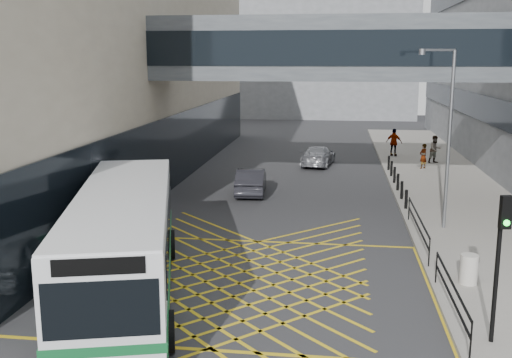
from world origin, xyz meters
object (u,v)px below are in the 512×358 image
at_px(car_silver, 318,155).
at_px(street_lamp, 446,128).
at_px(litter_bin, 469,269).
at_px(pedestrian_b, 435,149).
at_px(car_white, 98,259).
at_px(car_dark, 251,181).
at_px(pedestrian_a, 423,156).
at_px(bus, 125,240).
at_px(traffic_light, 501,248).
at_px(pedestrian_c, 394,143).

bearing_deg(car_silver, street_lamp, 118.29).
xyz_separation_m(litter_bin, pedestrian_b, (2.38, 22.47, 0.45)).
distance_m(street_lamp, litter_bin, 7.33).
bearing_deg(pedestrian_b, street_lamp, -125.87).
relative_size(car_white, car_silver, 1.05).
distance_m(car_silver, pedestrian_b, 7.84).
xyz_separation_m(car_dark, pedestrian_a, (9.91, 8.01, 0.26)).
relative_size(bus, litter_bin, 12.56).
xyz_separation_m(traffic_light, street_lamp, (0.40, 10.40, 1.69)).
relative_size(street_lamp, pedestrian_c, 3.69).
distance_m(bus, traffic_light, 10.42).
distance_m(street_lamp, pedestrian_b, 16.59).
relative_size(car_dark, street_lamp, 0.61).
relative_size(bus, car_white, 2.50).
xyz_separation_m(car_dark, street_lamp, (8.77, -5.91, 3.60)).
height_order(car_white, pedestrian_b, pedestrian_b).
distance_m(car_dark, litter_bin, 14.96).
bearing_deg(car_white, pedestrian_b, -112.29).
xyz_separation_m(litter_bin, pedestrian_a, (1.32, 20.26, 0.32)).
distance_m(traffic_light, pedestrian_b, 26.70).
bearing_deg(street_lamp, pedestrian_b, 58.55).
bearing_deg(pedestrian_c, car_silver, 59.01).
xyz_separation_m(pedestrian_b, pedestrian_c, (-2.47, 2.56, 0.06)).
height_order(car_dark, pedestrian_b, pedestrian_b).
bearing_deg(car_white, pedestrian_a, -112.81).
bearing_deg(traffic_light, pedestrian_a, 76.77).
bearing_deg(pedestrian_b, bus, -145.74).
bearing_deg(litter_bin, pedestrian_a, 86.28).
bearing_deg(traffic_light, car_silver, 91.85).
relative_size(car_dark, traffic_light, 1.17).
bearing_deg(bus, litter_bin, -5.08).
distance_m(car_silver, pedestrian_a, 6.79).
bearing_deg(bus, car_dark, 67.56).
relative_size(litter_bin, pedestrian_c, 0.48).
height_order(bus, car_silver, bus).
bearing_deg(pedestrian_c, bus, 93.41).
height_order(car_silver, street_lamp, street_lamp).
bearing_deg(bus, pedestrian_c, 53.82).
xyz_separation_m(pedestrian_a, pedestrian_c, (-1.41, 4.77, 0.19)).
height_order(bus, street_lamp, street_lamp).
bearing_deg(street_lamp, traffic_light, -115.88).
bearing_deg(litter_bin, car_silver, 104.12).
xyz_separation_m(car_silver, litter_bin, (5.38, -21.37, -0.07)).
distance_m(car_white, litter_bin, 11.68).
relative_size(car_silver, pedestrian_a, 2.83).
height_order(bus, traffic_light, traffic_light).
bearing_deg(car_dark, traffic_light, 112.60).
relative_size(pedestrian_a, pedestrian_b, 0.86).
xyz_separation_m(bus, car_white, (-1.26, 0.90, -0.97)).
bearing_deg(street_lamp, car_dark, 122.36).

